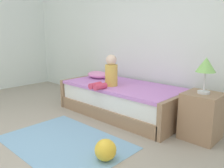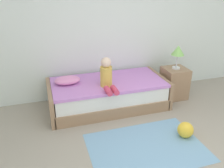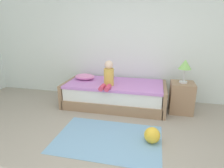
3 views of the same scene
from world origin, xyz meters
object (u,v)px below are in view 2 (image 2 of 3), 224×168
(bed, at_px, (108,94))
(toy_ball, at_px, (185,130))
(pillow, at_px, (67,80))
(nightstand, at_px, (174,83))
(table_lamp, at_px, (178,51))
(child_figure, at_px, (107,76))

(bed, xyz_separation_m, toy_ball, (0.83, -1.24, -0.13))
(bed, height_order, pillow, pillow)
(nightstand, xyz_separation_m, toy_ball, (-0.52, -1.22, -0.18))
(table_lamp, bearing_deg, child_figure, -171.75)
(bed, distance_m, table_lamp, 1.52)
(table_lamp, height_order, pillow, table_lamp)
(nightstand, xyz_separation_m, pillow, (-2.05, 0.12, 0.26))
(bed, height_order, table_lamp, table_lamp)
(nightstand, bearing_deg, child_figure, -171.75)
(bed, bearing_deg, child_figure, -109.47)
(pillow, bearing_deg, child_figure, -28.00)
(bed, xyz_separation_m, nightstand, (1.35, -0.02, 0.05))
(table_lamp, bearing_deg, bed, 179.11)
(table_lamp, distance_m, child_figure, 1.46)
(pillow, bearing_deg, table_lamp, -3.38)
(child_figure, height_order, pillow, child_figure)
(bed, distance_m, pillow, 0.77)
(nightstand, bearing_deg, pillow, 176.62)
(pillow, height_order, toy_ball, pillow)
(child_figure, xyz_separation_m, toy_ball, (0.91, -1.01, -0.59))
(bed, height_order, nightstand, nightstand)
(nightstand, relative_size, child_figure, 1.18)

